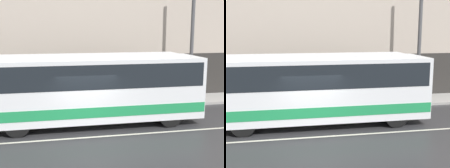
# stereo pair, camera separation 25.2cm
# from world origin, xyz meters

# --- Properties ---
(ground_plane) EXTENTS (60.00, 60.00, 0.00)m
(ground_plane) POSITION_xyz_m (0.00, 0.00, 0.00)
(ground_plane) COLOR #2D2D30
(sidewalk) EXTENTS (60.00, 2.42, 0.14)m
(sidewalk) POSITION_xyz_m (0.00, 5.21, 0.07)
(sidewalk) COLOR #A09E99
(sidewalk) RESTS_ON ground_plane
(lane_stripe) EXTENTS (54.00, 0.14, 0.01)m
(lane_stripe) POSITION_xyz_m (0.00, 0.00, 0.00)
(lane_stripe) COLOR beige
(lane_stripe) RESTS_ON ground_plane
(transit_bus) EXTENTS (10.69, 2.58, 3.23)m
(transit_bus) POSITION_xyz_m (0.07, 1.77, 1.82)
(transit_bus) COLOR white
(transit_bus) RESTS_ON ground_plane
(utility_pole_near) EXTENTS (0.21, 0.21, 7.68)m
(utility_pole_near) POSITION_xyz_m (6.53, 4.45, 3.98)
(utility_pole_near) COLOR #4C4C4F
(utility_pole_near) RESTS_ON sidewalk
(pedestrian_waiting) EXTENTS (0.36, 0.36, 1.59)m
(pedestrian_waiting) POSITION_xyz_m (-3.10, 4.52, 0.87)
(pedestrian_waiting) COLOR #333338
(pedestrian_waiting) RESTS_ON sidewalk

